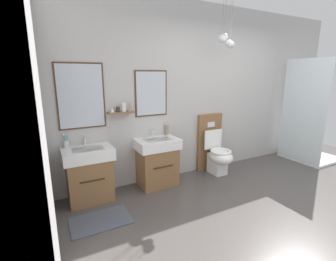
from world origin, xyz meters
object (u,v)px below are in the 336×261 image
Objects in this scene: toilet at (215,151)px; vanity_sink_right at (157,161)px; soap_dispenser at (167,130)px; vanity_sink_left at (89,173)px; shower_tray at (308,139)px; toothbrush_cup at (66,144)px.

vanity_sink_right is at bearing 179.23° from toilet.
soap_dispenser is at bearing 168.62° from toilet.
shower_tray reaches higher than vanity_sink_left.
toilet is at bearing -0.40° from vanity_sink_left.
vanity_sink_right is 1.10m from toilet.
vanity_sink_left is 0.73× the size of toilet.
toilet reaches higher than vanity_sink_left.
toothbrush_cup is (-1.24, 0.15, 0.40)m from vanity_sink_right.
vanity_sink_left is 0.49m from toothbrush_cup.
shower_tray is (2.85, -0.54, -0.39)m from soap_dispenser.
toothbrush_cup reaches higher than soap_dispenser.
toothbrush_cup is at bearing 172.99° from shower_tray.
shower_tray is (3.10, -0.39, 0.04)m from vanity_sink_right.
vanity_sink_right is 0.52m from soap_dispenser.
shower_tray is (4.10, -0.39, 0.04)m from vanity_sink_left.
shower_tray reaches higher than vanity_sink_right.
toilet is (1.10, -0.01, -0.01)m from vanity_sink_right.
soap_dispenser reaches higher than vanity_sink_left.
soap_dispenser is (1.25, 0.16, 0.43)m from vanity_sink_left.
vanity_sink_left is 3.83× the size of soap_dispenser.
shower_tray reaches higher than toilet.
toothbrush_cup is 1.49m from soap_dispenser.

